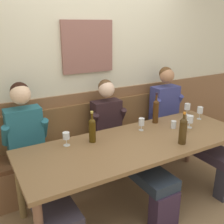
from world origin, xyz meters
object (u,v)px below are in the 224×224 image
Objects in this scene: person_right_seat at (182,123)px; water_tumbler_left at (174,124)px; person_center_right_seat at (35,159)px; wine_bottle_clear_water at (156,110)px; wine_glass_center_rear at (185,124)px; wall_bench at (105,152)px; person_center_left_seat at (123,142)px; wine_glass_right_end at (200,111)px; wine_glass_mid_left at (190,119)px; dining_table at (138,147)px; wine_bottle_green_tall at (92,129)px; wine_glass_near_bucket at (141,122)px; wine_glass_left_end at (66,137)px; wine_bottle_amber_mid at (183,130)px; wine_glass_center_front at (187,107)px.

water_tumbler_left is at bearing -146.90° from person_right_seat.
person_center_right_seat is 1.50m from wine_bottle_clear_water.
wine_glass_center_rear is (1.57, -0.41, 0.19)m from person_center_right_seat.
person_center_left_seat is at bearing -88.49° from wall_bench.
wall_bench is at bearing 151.39° from wine_glass_right_end.
wine_bottle_clear_water is 2.56× the size of wine_glass_mid_left.
wine_bottle_green_tall is (-0.42, 0.22, 0.21)m from dining_table.
dining_table is 0.34m from wine_glass_near_bucket.
wall_bench is at bearing 50.24° from wine_bottle_green_tall.
person_right_seat reaches higher than wine_glass_left_end.
wine_glass_left_end is 0.95× the size of wine_glass_mid_left.
wine_bottle_amber_mid is 0.51m from wine_glass_near_bucket.
water_tumbler_left is at bearing 154.38° from wine_glass_mid_left.
wine_bottle_clear_water is at bearing 106.81° from water_tumbler_left.
person_right_seat reaches higher than wine_glass_near_bucket.
wine_bottle_amber_mid reaches higher than wine_glass_right_end.
wall_bench is 2.07× the size of person_center_left_seat.
person_center_left_seat is (0.01, -0.41, 0.32)m from wall_bench.
person_center_right_seat is 1.76m from wine_glass_mid_left.
wall_bench reaches higher than water_tumbler_left.
person_center_right_seat is at bearing 178.19° from person_center_left_seat.
wine_bottle_clear_water is at bearing 6.80° from wine_bottle_green_tall.
wall_bench is 1.09m from person_right_seat.
dining_table is at bearing -171.32° from water_tumbler_left.
dining_table is 0.61m from wine_glass_center_rear.
wine_bottle_amber_mid reaches higher than wine_glass_near_bucket.
wine_glass_right_end is 0.86m from wine_glass_near_bucket.
person_right_seat is 15.35× the size of water_tumbler_left.
wine_bottle_clear_water reaches higher than dining_table.
wine_glass_right_end is 0.52m from wine_glass_center_rear.
wine_glass_mid_left is (-0.32, -0.15, -0.01)m from wine_glass_right_end.
wine_bottle_amber_mid is (0.35, -0.27, 0.22)m from dining_table.
dining_table is 1.05m from person_center_right_seat.
person_center_left_seat is at bearing 171.12° from wine_glass_right_end.
wine_glass_mid_left is at bearing 25.19° from wine_glass_center_rear.
wine_bottle_amber_mid is 2.33× the size of wine_glass_near_bucket.
wine_glass_near_bucket reaches higher than water_tumbler_left.
person_center_right_seat reaches higher than dining_table.
person_center_right_seat is 8.76× the size of wine_glass_center_front.
wine_glass_center_front is (0.55, 0.03, -0.05)m from wine_bottle_clear_water.
wall_bench is at bearing 126.45° from wine_glass_center_rear.
wine_bottle_amber_mid is 0.82m from wine_glass_right_end.
wine_bottle_green_tall is at bearing -11.15° from wine_glass_left_end.
wine_bottle_clear_water is at bearing 2.76° from wine_glass_left_end.
wine_glass_mid_left is at bearing -123.69° from person_right_seat.
person_center_right_seat reaches higher than wine_glass_left_end.
wine_bottle_green_tall is (-0.90, -0.11, -0.02)m from wine_bottle_clear_water.
wine_bottle_clear_water is 2.33× the size of wine_glass_right_end.
wine_glass_near_bucket is at bearing 175.44° from wine_glass_right_end.
wall_bench is at bearing 158.42° from person_right_seat.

